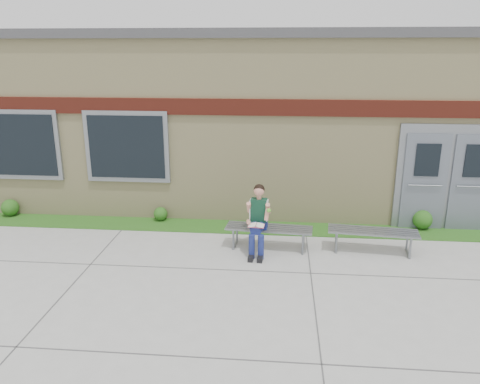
# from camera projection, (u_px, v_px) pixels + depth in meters

# --- Properties ---
(ground) EXTENTS (80.00, 80.00, 0.00)m
(ground) POSITION_uv_depth(u_px,v_px,m) (252.00, 285.00, 7.83)
(ground) COLOR #9E9E99
(ground) RESTS_ON ground
(grass_strip) EXTENTS (16.00, 0.80, 0.02)m
(grass_strip) POSITION_uv_depth(u_px,v_px,m) (260.00, 228.00, 10.30)
(grass_strip) COLOR #244A13
(grass_strip) RESTS_ON ground
(school_building) EXTENTS (16.20, 6.22, 4.20)m
(school_building) POSITION_uv_depth(u_px,v_px,m) (267.00, 113.00, 12.92)
(school_building) COLOR beige
(school_building) RESTS_ON ground
(bench_left) EXTENTS (1.72, 0.62, 0.44)m
(bench_left) POSITION_uv_depth(u_px,v_px,m) (269.00, 232.00, 9.19)
(bench_left) COLOR slate
(bench_left) RESTS_ON ground
(bench_right) EXTENTS (1.74, 0.64, 0.44)m
(bench_right) POSITION_uv_depth(u_px,v_px,m) (373.00, 235.00, 9.01)
(bench_right) COLOR slate
(bench_right) RESTS_ON ground
(girl) EXTENTS (0.48, 0.81, 1.33)m
(girl) POSITION_uv_depth(u_px,v_px,m) (258.00, 218.00, 8.91)
(girl) COLOR navy
(girl) RESTS_ON ground
(shrub_west) EXTENTS (0.39, 0.39, 0.39)m
(shrub_west) POSITION_uv_depth(u_px,v_px,m) (10.00, 208.00, 10.98)
(shrub_west) COLOR #244A13
(shrub_west) RESTS_ON grass_strip
(shrub_mid) EXTENTS (0.31, 0.31, 0.31)m
(shrub_mid) POSITION_uv_depth(u_px,v_px,m) (161.00, 214.00, 10.69)
(shrub_mid) COLOR #244A13
(shrub_mid) RESTS_ON grass_strip
(shrub_east) EXTENTS (0.42, 0.42, 0.42)m
(shrub_east) POSITION_uv_depth(u_px,v_px,m) (422.00, 220.00, 10.18)
(shrub_east) COLOR #244A13
(shrub_east) RESTS_ON grass_strip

